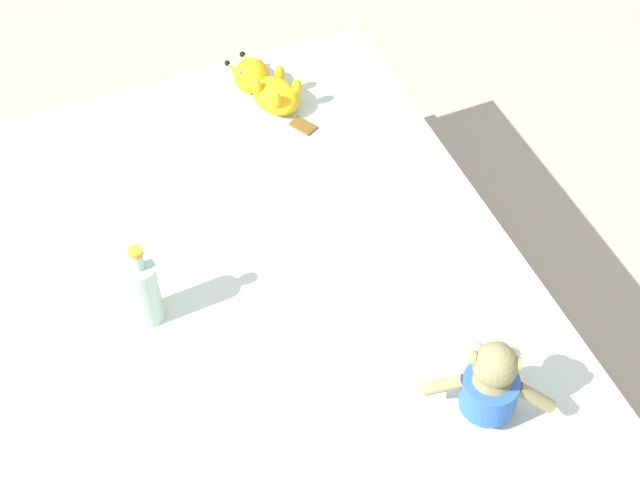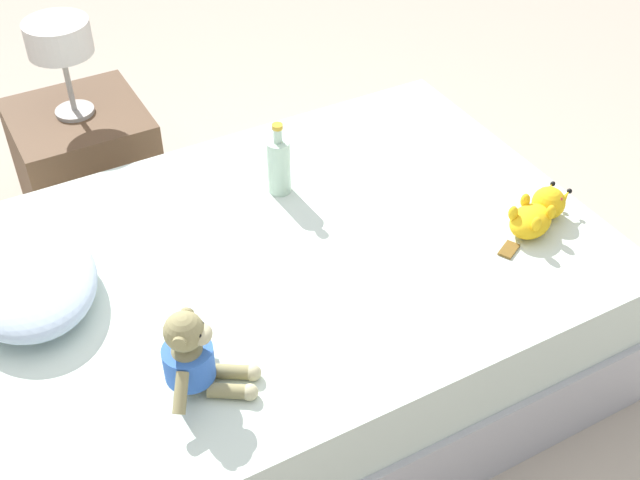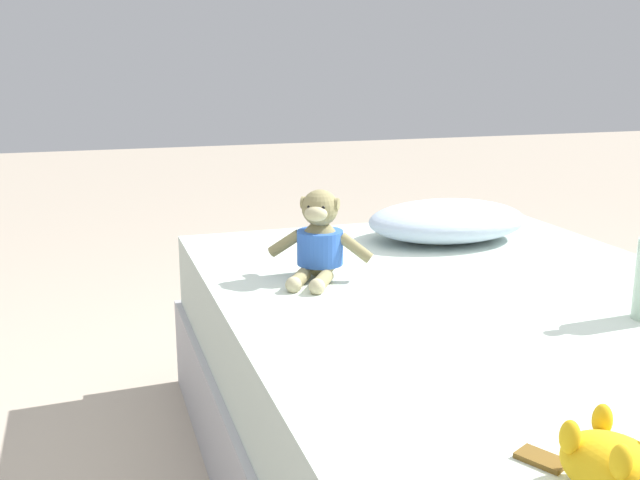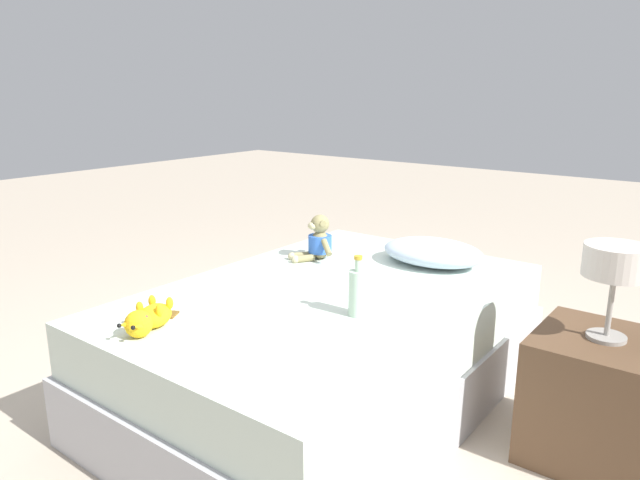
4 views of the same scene
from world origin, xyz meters
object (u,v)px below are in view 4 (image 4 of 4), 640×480
object	(u,v)px
nightstand	(598,399)
bedside_lamp	(616,265)
bed	(328,346)
plush_yellow_creature	(148,318)
plush_monkey	(318,241)
pillow	(433,252)
glass_bottle	(358,292)

from	to	relation	value
nightstand	bedside_lamp	world-z (taller)	bedside_lamp
bed	plush_yellow_creature	xyz separation A→B (m)	(-0.26, -0.76, 0.31)
plush_monkey	nightstand	distance (m)	1.47
bed	plush_yellow_creature	size ratio (longest dim) A/B	6.06
bed	pillow	size ratio (longest dim) A/B	3.70
glass_bottle	bedside_lamp	bearing A→B (deg)	27.70
pillow	plush_monkey	xyz separation A→B (m)	(-0.52, -0.28, 0.03)
pillow	bed	bearing A→B (deg)	-105.74
plush_monkey	nightstand	bearing A→B (deg)	-3.97
pillow	plush_monkey	distance (m)	0.59
plush_yellow_creature	bedside_lamp	distance (m)	1.69
pillow	nightstand	bearing A→B (deg)	-22.79
plush_yellow_creature	glass_bottle	xyz separation A→B (m)	(0.52, 0.59, 0.05)
bed	nightstand	world-z (taller)	bed
glass_bottle	bedside_lamp	distance (m)	0.93
glass_bottle	plush_monkey	bearing A→B (deg)	138.79
bed	bedside_lamp	world-z (taller)	bedside_lamp
plush_monkey	pillow	bearing A→B (deg)	28.33
plush_monkey	bedside_lamp	distance (m)	1.43
plush_monkey	glass_bottle	xyz separation A→B (m)	(0.60, -0.53, 0.00)
plush_monkey	plush_yellow_creature	bearing A→B (deg)	-86.04
pillow	bedside_lamp	world-z (taller)	bedside_lamp
plush_yellow_creature	nightstand	size ratio (longest dim) A/B	0.66
nightstand	bedside_lamp	bearing A→B (deg)	180.00
glass_bottle	bedside_lamp	size ratio (longest dim) A/B	0.68
pillow	plush_yellow_creature	xyz separation A→B (m)	(-0.44, -1.40, -0.01)
glass_bottle	nightstand	size ratio (longest dim) A/B	0.49
plush_monkey	plush_yellow_creature	xyz separation A→B (m)	(0.08, -1.12, -0.05)
nightstand	plush_monkey	bearing A→B (deg)	176.03
bedside_lamp	plush_monkey	bearing A→B (deg)	176.03
bed	pillow	bearing A→B (deg)	74.26
bed	nightstand	xyz separation A→B (m)	(1.08, 0.26, -0.01)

